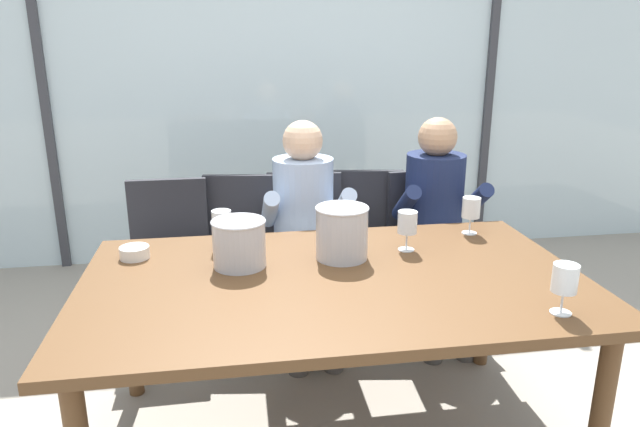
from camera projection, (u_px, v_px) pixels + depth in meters
ground at (303, 326)px, 3.38m from camera, size 14.00×14.00×0.00m
window_glass_panel at (279, 83)px, 4.17m from camera, size 7.12×0.03×2.60m
window_mullion_left at (43, 86)px, 3.91m from camera, size 0.06×0.06×2.60m
window_mullion_right at (489, 81)px, 4.39m from camera, size 0.06×0.06×2.60m
hillside_vineyard at (254, 94)px, 8.19m from camera, size 13.12×2.40×1.71m
dining_table at (334, 294)px, 2.24m from camera, size 1.92×1.14×0.74m
chair_near_curtain at (169, 251)px, 3.08m from camera, size 0.44×0.44×0.89m
chair_left_of_center at (241, 245)px, 3.18m from camera, size 0.50×0.50×0.89m
chair_center at (305, 241)px, 3.23m from camera, size 0.49×0.49×0.89m
chair_right_of_center at (367, 238)px, 3.29m from camera, size 0.50×0.50×0.89m
chair_near_window_right at (428, 237)px, 3.30m from camera, size 0.49×0.49×0.89m
person_pale_blue_shirt at (306, 221)px, 3.02m from camera, size 0.46×0.61×1.21m
person_navy_polo at (438, 214)px, 3.13m from camera, size 0.47×0.62×1.21m
ice_bucket_primary at (342, 232)px, 2.38m from camera, size 0.22×0.22×0.22m
ice_bucket_secondary at (239, 242)px, 2.30m from camera, size 0.22×0.22×0.19m
tasting_bowl at (135, 252)px, 2.40m from camera, size 0.12×0.12×0.05m
wine_glass_by_left_taster at (471, 209)px, 2.68m from camera, size 0.08×0.08×0.17m
wine_glass_near_bucket at (222, 223)px, 2.48m from camera, size 0.08×0.08×0.17m
wine_glass_center_pour at (407, 224)px, 2.47m from camera, size 0.08×0.08×0.17m
wine_glass_by_right_taster at (565, 281)px, 1.89m from camera, size 0.08×0.08×0.17m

